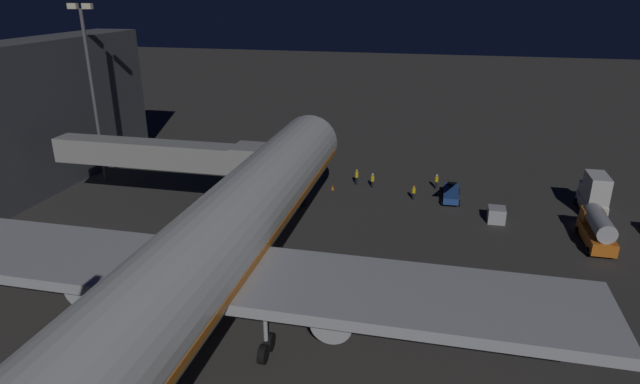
{
  "coord_description": "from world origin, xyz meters",
  "views": [
    {
      "loc": [
        -13.84,
        36.03,
        21.93
      ],
      "look_at": [
        -3.0,
        -11.12,
        3.5
      ],
      "focal_mm": 30.27,
      "sensor_mm": 36.0,
      "label": 1
    }
  ],
  "objects_px": {
    "baggage_container_near_belt": "(496,215)",
    "ground_crew_by_tug": "(414,192)",
    "airliner_at_gate": "(204,260)",
    "belt_loader": "(451,192)",
    "fuel_tanker": "(597,228)",
    "traffic_cone_nose_starboard": "(296,185)",
    "jet_bridge": "(174,156)",
    "traffic_cone_nose_port": "(333,188)",
    "ground_crew_near_nose_gear": "(357,176)",
    "apron_floodlight_mast": "(92,83)",
    "ground_crew_by_belt_loader": "(436,181)",
    "ground_crew_marshaller_fwd": "(373,180)",
    "cargo_truck_aft": "(594,194)"
  },
  "relations": [
    {
      "from": "baggage_container_near_belt",
      "to": "ground_crew_by_tug",
      "type": "relative_size",
      "value": 1.1
    },
    {
      "from": "airliner_at_gate",
      "to": "belt_loader",
      "type": "bearing_deg",
      "value": -117.84
    },
    {
      "from": "fuel_tanker",
      "to": "traffic_cone_nose_starboard",
      "type": "xyz_separation_m",
      "value": [
        30.51,
        -8.47,
        -1.37
      ]
    },
    {
      "from": "belt_loader",
      "to": "ground_crew_by_tug",
      "type": "bearing_deg",
      "value": 12.96
    },
    {
      "from": "baggage_container_near_belt",
      "to": "traffic_cone_nose_starboard",
      "type": "relative_size",
      "value": 3.31
    },
    {
      "from": "jet_bridge",
      "to": "fuel_tanker",
      "type": "distance_m",
      "value": 40.8
    },
    {
      "from": "ground_crew_by_tug",
      "to": "jet_bridge",
      "type": "bearing_deg",
      "value": 19.78
    },
    {
      "from": "ground_crew_by_tug",
      "to": "traffic_cone_nose_starboard",
      "type": "distance_m",
      "value": 13.75
    },
    {
      "from": "fuel_tanker",
      "to": "traffic_cone_nose_port",
      "type": "xyz_separation_m",
      "value": [
        26.11,
        -8.47,
        -1.37
      ]
    },
    {
      "from": "airliner_at_gate",
      "to": "ground_crew_near_nose_gear",
      "type": "height_order",
      "value": "airliner_at_gate"
    },
    {
      "from": "apron_floodlight_mast",
      "to": "belt_loader",
      "type": "height_order",
      "value": "apron_floodlight_mast"
    },
    {
      "from": "ground_crew_near_nose_gear",
      "to": "belt_loader",
      "type": "bearing_deg",
      "value": 167.36
    },
    {
      "from": "ground_crew_by_belt_loader",
      "to": "ground_crew_by_tug",
      "type": "relative_size",
      "value": 1.09
    },
    {
      "from": "ground_crew_by_belt_loader",
      "to": "ground_crew_by_tug",
      "type": "distance_m",
      "value": 4.62
    },
    {
      "from": "jet_bridge",
      "to": "ground_crew_near_nose_gear",
      "type": "relative_size",
      "value": 11.94
    },
    {
      "from": "ground_crew_by_tug",
      "to": "traffic_cone_nose_starboard",
      "type": "xyz_separation_m",
      "value": [
        13.69,
        -1.07,
        -0.63
      ]
    },
    {
      "from": "fuel_tanker",
      "to": "ground_crew_marshaller_fwd",
      "type": "relative_size",
      "value": 3.55
    },
    {
      "from": "jet_bridge",
      "to": "ground_crew_marshaller_fwd",
      "type": "xyz_separation_m",
      "value": [
        -18.82,
        -11.31,
        -5.02
      ]
    },
    {
      "from": "belt_loader",
      "to": "ground_crew_by_belt_loader",
      "type": "relative_size",
      "value": 4.69
    },
    {
      "from": "cargo_truck_aft",
      "to": "ground_crew_by_tug",
      "type": "bearing_deg",
      "value": 1.7
    },
    {
      "from": "airliner_at_gate",
      "to": "apron_floodlight_mast",
      "type": "xyz_separation_m",
      "value": [
        25.5,
        -26.84,
        5.7
      ]
    },
    {
      "from": "jet_bridge",
      "to": "baggage_container_near_belt",
      "type": "height_order",
      "value": "jet_bridge"
    },
    {
      "from": "jet_bridge",
      "to": "traffic_cone_nose_starboard",
      "type": "xyz_separation_m",
      "value": [
        -10.04,
        -9.6,
        -5.72
      ]
    },
    {
      "from": "belt_loader",
      "to": "ground_crew_by_belt_loader",
      "type": "bearing_deg",
      "value": -61.57
    },
    {
      "from": "ground_crew_near_nose_gear",
      "to": "ground_crew_marshaller_fwd",
      "type": "xyz_separation_m",
      "value": [
        -1.96,
        0.59,
        -0.08
      ]
    },
    {
      "from": "jet_bridge",
      "to": "belt_loader",
      "type": "bearing_deg",
      "value": -161.17
    },
    {
      "from": "jet_bridge",
      "to": "ground_crew_near_nose_gear",
      "type": "bearing_deg",
      "value": -144.78
    },
    {
      "from": "ground_crew_near_nose_gear",
      "to": "ground_crew_by_belt_loader",
      "type": "relative_size",
      "value": 1.06
    },
    {
      "from": "belt_loader",
      "to": "apron_floodlight_mast",
      "type": "bearing_deg",
      "value": 3.49
    },
    {
      "from": "ground_crew_marshaller_fwd",
      "to": "traffic_cone_nose_port",
      "type": "xyz_separation_m",
      "value": [
        4.38,
        1.71,
        -0.7
      ]
    },
    {
      "from": "ground_crew_marshaller_fwd",
      "to": "traffic_cone_nose_port",
      "type": "relative_size",
      "value": 3.23
    },
    {
      "from": "cargo_truck_aft",
      "to": "traffic_cone_nose_starboard",
      "type": "relative_size",
      "value": 9.59
    },
    {
      "from": "cargo_truck_aft",
      "to": "ground_crew_by_belt_loader",
      "type": "relative_size",
      "value": 2.92
    },
    {
      "from": "cargo_truck_aft",
      "to": "baggage_container_near_belt",
      "type": "relative_size",
      "value": 2.9
    },
    {
      "from": "ground_crew_near_nose_gear",
      "to": "traffic_cone_nose_port",
      "type": "bearing_deg",
      "value": 43.59
    },
    {
      "from": "ground_crew_by_belt_loader",
      "to": "ground_crew_by_tug",
      "type": "bearing_deg",
      "value": 59.46
    },
    {
      "from": "cargo_truck_aft",
      "to": "traffic_cone_nose_port",
      "type": "height_order",
      "value": "cargo_truck_aft"
    },
    {
      "from": "baggage_container_near_belt",
      "to": "traffic_cone_nose_starboard",
      "type": "xyz_separation_m",
      "value": [
        22.12,
        -5.23,
        -0.47
      ]
    },
    {
      "from": "baggage_container_near_belt",
      "to": "traffic_cone_nose_port",
      "type": "height_order",
      "value": "baggage_container_near_belt"
    },
    {
      "from": "ground_crew_near_nose_gear",
      "to": "traffic_cone_nose_starboard",
      "type": "relative_size",
      "value": 3.49
    },
    {
      "from": "traffic_cone_nose_port",
      "to": "apron_floodlight_mast",
      "type": "bearing_deg",
      "value": 5.45
    },
    {
      "from": "cargo_truck_aft",
      "to": "traffic_cone_nose_starboard",
      "type": "bearing_deg",
      "value": -0.94
    },
    {
      "from": "ground_crew_near_nose_gear",
      "to": "ground_crew_by_tug",
      "type": "height_order",
      "value": "ground_crew_near_nose_gear"
    },
    {
      "from": "apron_floodlight_mast",
      "to": "ground_crew_by_belt_loader",
      "type": "xyz_separation_m",
      "value": [
        -39.34,
        -5.56,
        -10.62
      ]
    },
    {
      "from": "baggage_container_near_belt",
      "to": "ground_crew_near_nose_gear",
      "type": "bearing_deg",
      "value": -26.17
    },
    {
      "from": "belt_loader",
      "to": "ground_crew_by_tug",
      "type": "distance_m",
      "value": 4.11
    },
    {
      "from": "ground_crew_near_nose_gear",
      "to": "ground_crew_marshaller_fwd",
      "type": "height_order",
      "value": "ground_crew_near_nose_gear"
    },
    {
      "from": "ground_crew_near_nose_gear",
      "to": "ground_crew_by_belt_loader",
      "type": "xyz_separation_m",
      "value": [
        -9.23,
        -0.62,
        -0.06
      ]
    },
    {
      "from": "belt_loader",
      "to": "baggage_container_near_belt",
      "type": "height_order",
      "value": "belt_loader"
    },
    {
      "from": "apron_floodlight_mast",
      "to": "belt_loader",
      "type": "distance_m",
      "value": 42.46
    }
  ]
}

